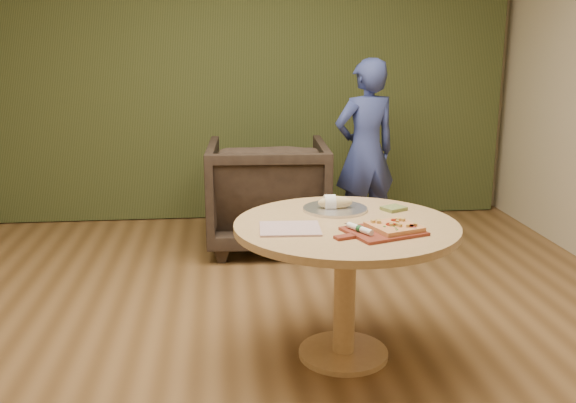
{
  "coord_description": "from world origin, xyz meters",
  "views": [
    {
      "loc": [
        -0.27,
        -3.15,
        1.67
      ],
      "look_at": [
        0.08,
        0.25,
        0.8
      ],
      "focal_mm": 40.0,
      "sensor_mm": 36.0,
      "label": 1
    }
  ],
  "objects_px": {
    "cutlery_roll": "(360,229)",
    "armchair": "(268,188)",
    "flatbread_pizza": "(394,227)",
    "bread_roll": "(334,203)",
    "pizza_paddle": "(382,232)",
    "person_standing": "(365,152)",
    "serving_tray": "(335,209)",
    "pedestal_table": "(346,249)"
  },
  "relations": [
    {
      "from": "pedestal_table",
      "to": "bread_roll",
      "type": "bearing_deg",
      "value": 94.81
    },
    {
      "from": "serving_tray",
      "to": "bread_roll",
      "type": "relative_size",
      "value": 1.84
    },
    {
      "from": "flatbread_pizza",
      "to": "bread_roll",
      "type": "distance_m",
      "value": 0.49
    },
    {
      "from": "pizza_paddle",
      "to": "pedestal_table",
      "type": "bearing_deg",
      "value": 106.35
    },
    {
      "from": "pedestal_table",
      "to": "cutlery_roll",
      "type": "xyz_separation_m",
      "value": [
        0.03,
        -0.21,
        0.17
      ]
    },
    {
      "from": "flatbread_pizza",
      "to": "serving_tray",
      "type": "height_order",
      "value": "flatbread_pizza"
    },
    {
      "from": "pizza_paddle",
      "to": "serving_tray",
      "type": "bearing_deg",
      "value": 88.94
    },
    {
      "from": "bread_roll",
      "to": "cutlery_roll",
      "type": "bearing_deg",
      "value": -84.19
    },
    {
      "from": "bread_roll",
      "to": "armchair",
      "type": "xyz_separation_m",
      "value": [
        -0.24,
        1.69,
        -0.3
      ]
    },
    {
      "from": "pizza_paddle",
      "to": "serving_tray",
      "type": "relative_size",
      "value": 1.33
    },
    {
      "from": "bread_roll",
      "to": "flatbread_pizza",
      "type": "bearing_deg",
      "value": -62.67
    },
    {
      "from": "armchair",
      "to": "bread_roll",
      "type": "bearing_deg",
      "value": 100.98
    },
    {
      "from": "armchair",
      "to": "cutlery_roll",
      "type": "bearing_deg",
      "value": 100.46
    },
    {
      "from": "flatbread_pizza",
      "to": "bread_roll",
      "type": "height_order",
      "value": "bread_roll"
    },
    {
      "from": "flatbread_pizza",
      "to": "person_standing",
      "type": "xyz_separation_m",
      "value": [
        0.35,
        2.22,
        -0.01
      ]
    },
    {
      "from": "bread_roll",
      "to": "person_standing",
      "type": "relative_size",
      "value": 0.13
    },
    {
      "from": "flatbread_pizza",
      "to": "person_standing",
      "type": "relative_size",
      "value": 0.18
    },
    {
      "from": "person_standing",
      "to": "cutlery_roll",
      "type": "bearing_deg",
      "value": 60.12
    },
    {
      "from": "cutlery_roll",
      "to": "serving_tray",
      "type": "bearing_deg",
      "value": 66.42
    },
    {
      "from": "person_standing",
      "to": "bread_roll",
      "type": "bearing_deg",
      "value": 55.43
    },
    {
      "from": "pedestal_table",
      "to": "pizza_paddle",
      "type": "xyz_separation_m",
      "value": [
        0.14,
        -0.19,
        0.15
      ]
    },
    {
      "from": "cutlery_roll",
      "to": "person_standing",
      "type": "height_order",
      "value": "person_standing"
    },
    {
      "from": "flatbread_pizza",
      "to": "armchair",
      "type": "height_order",
      "value": "armchair"
    },
    {
      "from": "pizza_paddle",
      "to": "person_standing",
      "type": "relative_size",
      "value": 0.31
    },
    {
      "from": "pizza_paddle",
      "to": "armchair",
      "type": "xyz_separation_m",
      "value": [
        -0.41,
        2.14,
        -0.27
      ]
    },
    {
      "from": "pizza_paddle",
      "to": "flatbread_pizza",
      "type": "xyz_separation_m",
      "value": [
        0.07,
        0.01,
        0.02
      ]
    },
    {
      "from": "pizza_paddle",
      "to": "armchair",
      "type": "height_order",
      "value": "armchair"
    },
    {
      "from": "serving_tray",
      "to": "flatbread_pizza",
      "type": "bearing_deg",
      "value": -63.59
    },
    {
      "from": "cutlery_roll",
      "to": "armchair",
      "type": "relative_size",
      "value": 0.19
    },
    {
      "from": "person_standing",
      "to": "pedestal_table",
      "type": "bearing_deg",
      "value": 58.16
    },
    {
      "from": "flatbread_pizza",
      "to": "person_standing",
      "type": "height_order",
      "value": "person_standing"
    },
    {
      "from": "flatbread_pizza",
      "to": "bread_roll",
      "type": "relative_size",
      "value": 1.46
    },
    {
      "from": "pedestal_table",
      "to": "armchair",
      "type": "distance_m",
      "value": 1.97
    },
    {
      "from": "flatbread_pizza",
      "to": "armchair",
      "type": "distance_m",
      "value": 2.2
    },
    {
      "from": "pedestal_table",
      "to": "person_standing",
      "type": "distance_m",
      "value": 2.12
    },
    {
      "from": "flatbread_pizza",
      "to": "serving_tray",
      "type": "xyz_separation_m",
      "value": [
        -0.22,
        0.44,
        -0.02
      ]
    },
    {
      "from": "pedestal_table",
      "to": "pizza_paddle",
      "type": "bearing_deg",
      "value": -53.93
    },
    {
      "from": "pedestal_table",
      "to": "cutlery_roll",
      "type": "relative_size",
      "value": 6.28
    },
    {
      "from": "bread_roll",
      "to": "armchair",
      "type": "relative_size",
      "value": 0.2
    },
    {
      "from": "pizza_paddle",
      "to": "serving_tray",
      "type": "height_order",
      "value": "serving_tray"
    },
    {
      "from": "pizza_paddle",
      "to": "person_standing",
      "type": "bearing_deg",
      "value": 59.72
    },
    {
      "from": "cutlery_roll",
      "to": "pedestal_table",
      "type": "bearing_deg",
      "value": 68.76
    }
  ]
}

